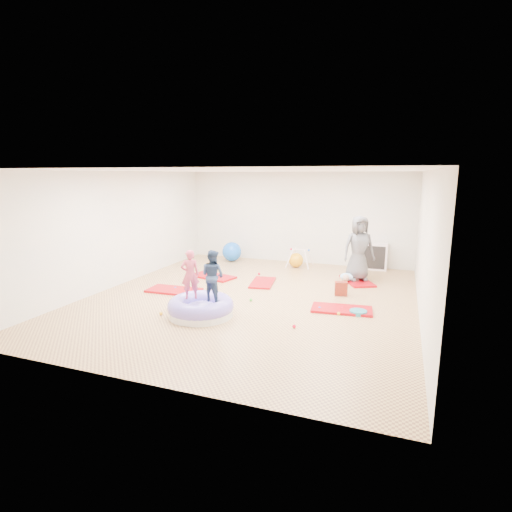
% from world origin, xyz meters
% --- Properties ---
extents(room, '(7.01, 8.01, 2.81)m').
position_xyz_m(room, '(0.00, 0.00, 1.40)').
color(room, tan).
rests_on(room, ground).
extents(gym_mat_front_left, '(1.27, 0.68, 0.05)m').
position_xyz_m(gym_mat_front_left, '(-1.90, -0.17, 0.03)').
color(gym_mat_front_left, red).
rests_on(gym_mat_front_left, ground).
extents(gym_mat_mid_left, '(1.31, 0.88, 0.05)m').
position_xyz_m(gym_mat_mid_left, '(-1.61, 1.33, 0.02)').
color(gym_mat_mid_left, red).
rests_on(gym_mat_mid_left, ground).
extents(gym_mat_center_back, '(0.70, 1.14, 0.04)m').
position_xyz_m(gym_mat_center_back, '(-0.16, 1.21, 0.02)').
color(gym_mat_center_back, red).
rests_on(gym_mat_center_back, ground).
extents(gym_mat_right, '(1.26, 0.73, 0.05)m').
position_xyz_m(gym_mat_right, '(2.03, -0.17, 0.03)').
color(gym_mat_right, red).
rests_on(gym_mat_right, ground).
extents(gym_mat_rear_right, '(1.04, 1.30, 0.05)m').
position_xyz_m(gym_mat_rear_right, '(2.08, 2.20, 0.02)').
color(gym_mat_rear_right, red).
rests_on(gym_mat_rear_right, ground).
extents(inflatable_cushion, '(1.30, 1.30, 0.41)m').
position_xyz_m(inflatable_cushion, '(-0.52, -1.42, 0.16)').
color(inflatable_cushion, silver).
rests_on(inflatable_cushion, ground).
extents(child_pink, '(0.43, 0.40, 0.98)m').
position_xyz_m(child_pink, '(-0.74, -1.41, 0.86)').
color(child_pink, '#D24660').
rests_on(child_pink, inflatable_cushion).
extents(child_navy, '(0.57, 0.49, 1.00)m').
position_xyz_m(child_navy, '(-0.26, -1.39, 0.87)').
color(child_navy, navy).
rests_on(child_navy, inflatable_cushion).
extents(adult_caregiver, '(0.96, 0.84, 1.66)m').
position_xyz_m(adult_caregiver, '(2.08, 2.25, 0.88)').
color(adult_caregiver, '#4F4F54').
rests_on(adult_caregiver, gym_mat_rear_right).
extents(infant, '(0.34, 0.35, 0.20)m').
position_xyz_m(infant, '(1.83, 2.02, 0.15)').
color(infant, '#9DD6FF').
rests_on(infant, gym_mat_rear_right).
extents(ball_pit_balls, '(4.04, 3.75, 0.07)m').
position_xyz_m(ball_pit_balls, '(0.22, -0.44, 0.03)').
color(ball_pit_balls, yellow).
rests_on(ball_pit_balls, ground).
extents(exercise_ball_blue, '(0.61, 0.61, 0.61)m').
position_xyz_m(exercise_ball_blue, '(-1.96, 3.40, 0.30)').
color(exercise_ball_blue, blue).
rests_on(exercise_ball_blue, ground).
extents(exercise_ball_orange, '(0.43, 0.43, 0.43)m').
position_xyz_m(exercise_ball_orange, '(0.18, 3.27, 0.22)').
color(exercise_ball_orange, orange).
rests_on(exercise_ball_orange, ground).
extents(infant_play_gym, '(0.72, 0.68, 0.55)m').
position_xyz_m(infant_play_gym, '(0.29, 3.29, 0.37)').
color(infant_play_gym, white).
rests_on(infant_play_gym, ground).
extents(cube_shelf, '(0.77, 0.38, 0.77)m').
position_xyz_m(cube_shelf, '(2.36, 3.79, 0.38)').
color(cube_shelf, white).
rests_on(cube_shelf, ground).
extents(balance_disc, '(0.34, 0.34, 0.08)m').
position_xyz_m(balance_disc, '(2.37, -0.27, 0.04)').
color(balance_disc, teal).
rests_on(balance_disc, ground).
extents(backpack, '(0.31, 0.23, 0.32)m').
position_xyz_m(backpack, '(1.86, 0.87, 0.16)').
color(backpack, '#BA1E04').
rests_on(backpack, ground).
extents(yellow_toy, '(0.21, 0.21, 0.03)m').
position_xyz_m(yellow_toy, '(-0.96, -1.07, 0.02)').
color(yellow_toy, yellow).
rests_on(yellow_toy, ground).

